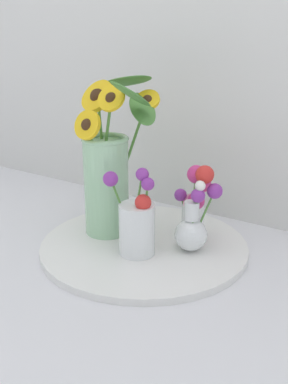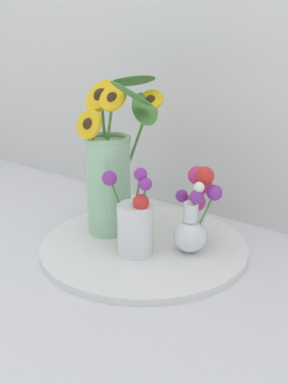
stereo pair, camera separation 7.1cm
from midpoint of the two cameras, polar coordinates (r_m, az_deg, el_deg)
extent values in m
plane|color=silver|center=(1.03, -1.22, -9.47)|extent=(6.00, 6.00, 0.00)
cylinder|color=white|center=(1.10, 1.85, -6.85)|extent=(0.50, 0.50, 0.02)
cylinder|color=#99CC9E|center=(1.12, -2.72, 0.67)|extent=(0.11, 0.11, 0.24)
torus|color=#99CC9E|center=(1.09, -2.82, 6.79)|extent=(0.12, 0.12, 0.01)
cylinder|color=#4C8438|center=(1.08, -3.00, 4.48)|extent=(0.05, 0.02, 0.28)
cylinder|color=yellow|center=(1.04, -2.02, 11.83)|extent=(0.07, 0.05, 0.07)
sphere|color=#382314|center=(1.04, -2.02, 11.83)|extent=(0.03, 0.03, 0.03)
cylinder|color=#4C8438|center=(1.13, 0.18, 4.58)|extent=(0.07, 0.07, 0.26)
cylinder|color=yellow|center=(1.12, 2.73, 11.56)|extent=(0.07, 0.05, 0.06)
sphere|color=#382314|center=(1.12, 2.73, 11.56)|extent=(0.03, 0.03, 0.03)
cylinder|color=#4C8438|center=(1.09, -3.70, 2.77)|extent=(0.02, 0.06, 0.23)
cylinder|color=yellow|center=(1.05, -5.08, 8.55)|extent=(0.07, 0.04, 0.07)
sphere|color=#382314|center=(1.05, -5.08, 8.55)|extent=(0.03, 0.03, 0.03)
cylinder|color=#4C8438|center=(1.12, -3.07, 5.01)|extent=(0.05, 0.04, 0.27)
cylinder|color=yellow|center=(1.12, -3.62, 12.07)|extent=(0.10, 0.07, 0.09)
sphere|color=#382314|center=(1.12, -3.62, 12.07)|extent=(0.04, 0.04, 0.04)
ellipsoid|color=#477F38|center=(1.15, 0.14, 13.88)|extent=(0.14, 0.07, 0.06)
ellipsoid|color=#477F38|center=(1.08, 2.00, 10.56)|extent=(0.13, 0.15, 0.08)
ellipsoid|color=#477F38|center=(1.01, 0.46, 12.32)|extent=(0.07, 0.13, 0.08)
cylinder|color=white|center=(1.03, 0.86, -4.75)|extent=(0.08, 0.08, 0.12)
cylinder|color=#4C8438|center=(1.00, 0.89, -1.79)|extent=(0.03, 0.02, 0.15)
sphere|color=purple|center=(0.98, 1.62, 2.25)|extent=(0.03, 0.03, 0.03)
cylinder|color=#4C8438|center=(1.00, 1.87, -2.76)|extent=(0.02, 0.01, 0.14)
sphere|color=purple|center=(0.97, 2.28, 1.00)|extent=(0.03, 0.03, 0.03)
cylinder|color=#4C8438|center=(1.02, -1.02, -1.89)|extent=(0.04, 0.03, 0.13)
sphere|color=purple|center=(1.00, -2.40, 1.75)|extent=(0.03, 0.03, 0.03)
cylinder|color=#4C8438|center=(1.03, 0.87, -4.50)|extent=(0.01, 0.02, 0.09)
sphere|color=purple|center=(1.01, 1.32, -2.04)|extent=(0.03, 0.03, 0.03)
cylinder|color=#4C8438|center=(1.02, 1.50, -3.81)|extent=(0.02, 0.02, 0.10)
sphere|color=red|center=(0.99, 1.65, -1.35)|extent=(0.04, 0.04, 0.04)
sphere|color=white|center=(1.05, 7.77, -5.59)|extent=(0.08, 0.08, 0.08)
cylinder|color=white|center=(1.03, 7.92, -2.54)|extent=(0.03, 0.03, 0.04)
cylinder|color=#568E42|center=(1.04, 9.42, -3.24)|extent=(0.04, 0.04, 0.11)
sphere|color=purple|center=(1.03, 10.89, -0.12)|extent=(0.04, 0.04, 0.04)
cylinder|color=#568E42|center=(1.02, 8.24, -3.05)|extent=(0.02, 0.02, 0.14)
sphere|color=white|center=(1.00, 9.02, 0.59)|extent=(0.02, 0.02, 0.02)
cylinder|color=#568E42|center=(1.06, 8.12, -2.08)|extent=(0.01, 0.04, 0.15)
sphere|color=#C6337A|center=(1.06, 8.66, 2.08)|extent=(0.04, 0.04, 0.04)
cylinder|color=#568E42|center=(1.03, 8.48, -3.14)|extent=(0.01, 0.01, 0.10)
sphere|color=purple|center=(1.00, 8.72, -0.64)|extent=(0.03, 0.03, 0.03)
cylinder|color=#568E42|center=(1.04, 8.52, -1.55)|extent=(0.03, 0.03, 0.13)
sphere|color=red|center=(1.03, 9.69, 2.00)|extent=(0.04, 0.04, 0.04)
cylinder|color=white|center=(1.13, 8.24, -3.22)|extent=(0.06, 0.06, 0.10)
cylinder|color=#4C8438|center=(1.11, 8.92, -1.79)|extent=(0.03, 0.01, 0.11)
sphere|color=#C6337A|center=(1.09, 9.62, 0.76)|extent=(0.04, 0.04, 0.04)
cylinder|color=#4C8438|center=(1.12, 8.02, -3.13)|extent=(0.01, 0.01, 0.07)
sphere|color=pink|center=(1.10, 8.09, -1.48)|extent=(0.04, 0.04, 0.04)
cylinder|color=#4C8438|center=(1.11, 8.20, -3.09)|extent=(0.02, 0.02, 0.08)
sphere|color=#C6337A|center=(1.09, 8.60, -1.33)|extent=(0.04, 0.04, 0.04)
cylinder|color=#4C8438|center=(1.11, 7.20, -2.17)|extent=(0.02, 0.02, 0.07)
sphere|color=purple|center=(1.10, 6.67, -0.50)|extent=(0.03, 0.03, 0.03)
camera|label=1|loc=(0.04, -88.07, 0.67)|focal=42.00mm
camera|label=2|loc=(0.04, 91.93, -0.67)|focal=42.00mm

